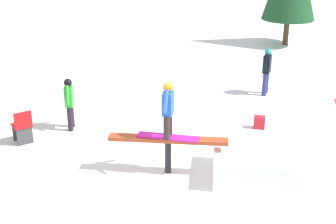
# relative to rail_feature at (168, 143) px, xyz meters

# --- Properties ---
(ground_plane) EXTENTS (60.00, 60.00, 0.00)m
(ground_plane) POSITION_rel_rail_feature_xyz_m (0.00, 0.00, -0.72)
(ground_plane) COLOR white
(rail_feature) EXTENTS (2.60, 0.88, 0.85)m
(rail_feature) POSITION_rel_rail_feature_xyz_m (0.00, 0.00, 0.00)
(rail_feature) COLOR black
(rail_feature) RESTS_ON ground
(snow_kicker_ramp) EXTENTS (2.10, 1.88, 0.60)m
(snow_kicker_ramp) POSITION_rel_rail_feature_xyz_m (-1.85, 0.45, -0.42)
(snow_kicker_ramp) COLOR white
(snow_kicker_ramp) RESTS_ON ground
(main_rider_on_rail) EXTENTS (1.37, 0.73, 1.27)m
(main_rider_on_rail) POSITION_rel_rail_feature_xyz_m (0.00, 0.00, 0.75)
(main_rider_on_rail) COLOR #D21B9B
(main_rider_on_rail) RESTS_ON rail_feature
(bystander_green) EXTENTS (0.23, 0.63, 1.41)m
(bystander_green) POSITION_rel_rail_feature_xyz_m (2.27, -2.69, 0.07)
(bystander_green) COLOR #261D2B
(bystander_green) RESTS_ON ground
(bystander_black) EXTENTS (0.39, 0.57, 1.51)m
(bystander_black) POSITION_rel_rail_feature_xyz_m (-3.79, -4.62, 0.13)
(bystander_black) COLOR navy
(bystander_black) RESTS_ON ground
(folding_chair) EXTENTS (0.59, 0.59, 0.88)m
(folding_chair) POSITION_rel_rail_feature_xyz_m (3.41, -1.98, -0.31)
(folding_chair) COLOR #3F3F44
(folding_chair) RESTS_ON ground
(backpack_on_snow) EXTENTS (0.36, 0.31, 0.34)m
(backpack_on_snow) POSITION_rel_rail_feature_xyz_m (-2.77, -2.05, -0.55)
(backpack_on_snow) COLOR red
(backpack_on_snow) RESTS_ON ground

